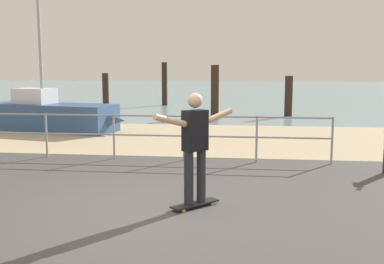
# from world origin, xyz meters

# --- Properties ---
(ground_plane) EXTENTS (24.00, 10.00, 0.04)m
(ground_plane) POSITION_xyz_m (0.00, -1.00, 0.00)
(ground_plane) COLOR #474444
(ground_plane) RESTS_ON ground
(beach_strip) EXTENTS (24.00, 6.00, 0.04)m
(beach_strip) POSITION_xyz_m (0.00, 7.00, 0.00)
(beach_strip) COLOR tan
(beach_strip) RESTS_ON ground
(sea_surface) EXTENTS (72.00, 50.00, 0.04)m
(sea_surface) POSITION_xyz_m (0.00, 35.00, 0.00)
(sea_surface) COLOR #75939E
(sea_surface) RESTS_ON ground
(railing_fence) EXTENTS (11.34, 0.05, 1.05)m
(railing_fence) POSITION_xyz_m (-2.53, 3.60, 0.70)
(railing_fence) COLOR #9EA0A5
(railing_fence) RESTS_ON ground
(sailboat) EXTENTS (5.07, 2.32, 4.41)m
(sailboat) POSITION_xyz_m (-5.01, 7.92, 0.52)
(sailboat) COLOR #335184
(sailboat) RESTS_ON ground
(skateboard) EXTENTS (0.70, 0.71, 0.08)m
(skateboard) POSITION_xyz_m (0.52, 0.19, 0.07)
(skateboard) COLOR black
(skateboard) RESTS_ON ground
(skateboarder) EXTENTS (1.08, 1.09, 1.65)m
(skateboarder) POSITION_xyz_m (0.52, 0.19, 1.02)
(skateboarder) COLOR #26262B
(skateboarder) RESTS_ON skateboard
(groyne_post_0) EXTENTS (0.34, 0.34, 1.77)m
(groyne_post_0) POSITION_xyz_m (-6.30, 17.56, 0.89)
(groyne_post_0) COLOR #332319
(groyne_post_0) RESTS_ON ground
(groyne_post_1) EXTENTS (0.30, 0.30, 2.35)m
(groyne_post_1) POSITION_xyz_m (-3.19, 18.22, 1.18)
(groyne_post_1) COLOR #332319
(groyne_post_1) RESTS_ON ground
(groyne_post_2) EXTENTS (0.35, 0.35, 2.19)m
(groyne_post_2) POSITION_xyz_m (-0.08, 13.03, 1.10)
(groyne_post_2) COLOR #332319
(groyne_post_2) RESTS_ON ground
(groyne_post_3) EXTENTS (0.33, 0.33, 1.73)m
(groyne_post_3) POSITION_xyz_m (3.03, 13.29, 0.87)
(groyne_post_3) COLOR #332319
(groyne_post_3) RESTS_ON ground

